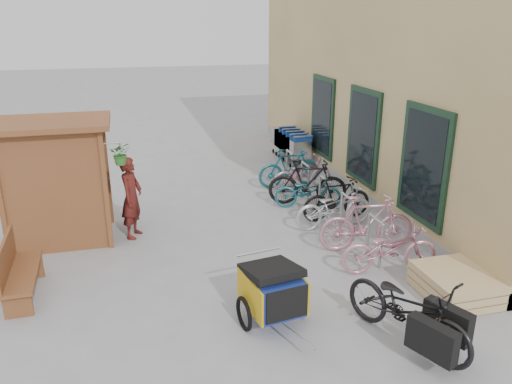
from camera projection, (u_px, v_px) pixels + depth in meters
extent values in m
plane|color=#9B9B9D|center=(250.00, 278.00, 8.52)|extent=(80.00, 80.00, 0.00)
cube|color=tan|center=(448.00, 46.00, 13.04)|extent=(6.00, 13.00, 7.00)
cube|color=#9B9B9D|center=(338.00, 177.00, 13.44)|extent=(0.18, 13.00, 0.30)
cube|color=black|center=(424.00, 165.00, 9.28)|extent=(0.06, 1.50, 2.20)
cube|color=black|center=(422.00, 165.00, 9.27)|extent=(0.02, 1.25, 1.95)
cube|color=black|center=(363.00, 136.00, 11.56)|extent=(0.06, 1.50, 2.20)
cube|color=black|center=(362.00, 136.00, 11.56)|extent=(0.02, 1.25, 1.95)
cube|color=black|center=(322.00, 117.00, 13.84)|extent=(0.06, 1.50, 2.20)
cube|color=black|center=(321.00, 117.00, 13.84)|extent=(0.02, 1.25, 1.95)
cube|color=brown|center=(0.00, 200.00, 8.83)|extent=(0.09, 0.09, 2.30)
cube|color=brown|center=(106.00, 191.00, 9.27)|extent=(0.09, 0.09, 2.30)
cube|color=brown|center=(14.00, 178.00, 10.02)|extent=(0.09, 0.09, 2.30)
cube|color=brown|center=(107.00, 171.00, 10.45)|extent=(0.09, 0.09, 2.30)
cube|color=brown|center=(9.00, 188.00, 9.43)|extent=(0.05, 1.30, 2.30)
cube|color=brown|center=(55.00, 195.00, 9.08)|extent=(1.80, 0.05, 2.30)
cube|color=brown|center=(61.00, 175.00, 10.21)|extent=(1.80, 0.05, 2.30)
cube|color=brown|center=(50.00, 123.00, 9.25)|extent=(2.15, 1.65, 0.10)
cube|color=brown|center=(49.00, 197.00, 9.68)|extent=(1.30, 1.15, 0.04)
cube|color=brown|center=(45.00, 168.00, 9.48)|extent=(1.30, 1.15, 0.04)
cylinder|color=#A5A8AD|center=(111.00, 143.00, 9.01)|extent=(0.36, 0.02, 0.02)
imported|color=#2D6924|center=(121.00, 153.00, 9.12)|extent=(0.38, 0.33, 0.42)
cylinder|color=#A5A8AD|center=(381.00, 247.00, 8.70)|extent=(0.05, 0.05, 0.84)
cylinder|color=#A5A8AD|center=(368.00, 235.00, 9.16)|extent=(0.05, 0.05, 0.84)
cylinder|color=#A5A8AD|center=(376.00, 219.00, 8.79)|extent=(0.05, 0.50, 0.05)
cylinder|color=#A5A8AD|center=(352.00, 221.00, 9.80)|extent=(0.05, 0.05, 0.84)
cylinder|color=#A5A8AD|center=(341.00, 212.00, 10.26)|extent=(0.05, 0.05, 0.84)
cylinder|color=#A5A8AD|center=(347.00, 197.00, 9.89)|extent=(0.05, 0.50, 0.05)
cylinder|color=#A5A8AD|center=(328.00, 201.00, 10.89)|extent=(0.05, 0.05, 0.84)
cylinder|color=#A5A8AD|center=(319.00, 193.00, 11.35)|extent=(0.05, 0.05, 0.84)
cylinder|color=#A5A8AD|center=(324.00, 179.00, 10.98)|extent=(0.05, 0.50, 0.05)
cylinder|color=#A5A8AD|center=(309.00, 184.00, 11.99)|extent=(0.05, 0.05, 0.84)
cylinder|color=#A5A8AD|center=(302.00, 178.00, 12.45)|extent=(0.05, 0.05, 0.84)
cylinder|color=#A5A8AD|center=(306.00, 164.00, 12.08)|extent=(0.05, 0.50, 0.05)
cylinder|color=#A5A8AD|center=(293.00, 170.00, 13.08)|extent=(0.05, 0.05, 0.84)
cylinder|color=#A5A8AD|center=(287.00, 165.00, 13.54)|extent=(0.05, 0.05, 0.84)
cylinder|color=#A5A8AD|center=(290.00, 152.00, 13.17)|extent=(0.05, 0.50, 0.05)
cube|color=tan|center=(454.00, 292.00, 7.94)|extent=(1.00, 1.20, 0.12)
cube|color=tan|center=(455.00, 284.00, 7.89)|extent=(1.00, 1.20, 0.12)
cube|color=tan|center=(456.00, 276.00, 7.85)|extent=(1.00, 1.20, 0.12)
cube|color=brown|center=(22.00, 273.00, 7.81)|extent=(0.51, 1.53, 0.06)
cube|color=brown|center=(5.00, 258.00, 7.67)|extent=(0.11, 1.51, 0.50)
cube|color=brown|center=(18.00, 305.00, 7.33)|extent=(0.40, 0.08, 0.40)
cube|color=brown|center=(31.00, 268.00, 8.43)|extent=(0.40, 0.08, 0.40)
cube|color=silver|center=(298.00, 147.00, 14.66)|extent=(0.55, 0.85, 0.52)
cube|color=#1944A3|center=(303.00, 139.00, 14.15)|extent=(0.55, 0.04, 0.18)
cylinder|color=silver|center=(303.00, 137.00, 14.10)|extent=(0.58, 0.04, 0.04)
cylinder|color=black|center=(294.00, 169.00, 14.46)|extent=(0.04, 0.12, 0.12)
cube|color=silver|center=(294.00, 144.00, 14.98)|extent=(0.55, 0.85, 0.52)
cube|color=#1944A3|center=(299.00, 136.00, 14.47)|extent=(0.55, 0.04, 0.18)
cylinder|color=silver|center=(299.00, 134.00, 14.42)|extent=(0.58, 0.04, 0.04)
cylinder|color=black|center=(290.00, 165.00, 14.78)|extent=(0.04, 0.12, 0.12)
cube|color=silver|center=(290.00, 142.00, 15.30)|extent=(0.55, 0.85, 0.52)
cube|color=#1944A3|center=(295.00, 134.00, 14.79)|extent=(0.55, 0.04, 0.18)
cylinder|color=silver|center=(295.00, 132.00, 14.74)|extent=(0.58, 0.04, 0.04)
cylinder|color=black|center=(286.00, 162.00, 15.10)|extent=(0.04, 0.12, 0.12)
cube|color=silver|center=(287.00, 139.00, 15.62)|extent=(0.55, 0.85, 0.52)
cube|color=#1944A3|center=(291.00, 131.00, 15.11)|extent=(0.55, 0.04, 0.18)
cylinder|color=silver|center=(292.00, 129.00, 15.06)|extent=(0.58, 0.04, 0.04)
cylinder|color=black|center=(283.00, 159.00, 15.42)|extent=(0.04, 0.12, 0.12)
cube|color=silver|center=(283.00, 137.00, 15.93)|extent=(0.55, 0.85, 0.52)
cube|color=#1944A3|center=(288.00, 129.00, 15.43)|extent=(0.55, 0.04, 0.18)
cylinder|color=silver|center=(288.00, 127.00, 15.38)|extent=(0.58, 0.04, 0.04)
cylinder|color=black|center=(280.00, 156.00, 15.74)|extent=(0.04, 0.12, 0.12)
cube|color=#1C2C9B|center=(272.00, 291.00, 7.14)|extent=(0.79, 0.96, 0.51)
cube|color=gold|center=(250.00, 296.00, 7.01)|extent=(0.17, 0.86, 0.51)
cube|color=gold|center=(294.00, 286.00, 7.28)|extent=(0.17, 0.86, 0.51)
cube|color=black|center=(287.00, 305.00, 6.74)|extent=(0.61, 0.13, 0.47)
cube|color=black|center=(271.00, 270.00, 7.09)|extent=(0.84, 0.94, 0.25)
torus|color=black|center=(244.00, 314.00, 7.06)|extent=(0.14, 0.51, 0.51)
torus|color=black|center=(299.00, 300.00, 7.40)|extent=(0.14, 0.51, 0.51)
cylinder|color=#B7B7BC|center=(297.00, 335.00, 6.59)|extent=(0.15, 0.74, 0.03)
cylinder|color=#B7B7BC|center=(259.00, 252.00, 7.42)|extent=(0.70, 0.14, 0.03)
imported|color=black|center=(407.00, 309.00, 6.67)|extent=(1.41, 2.08, 1.03)
cube|color=black|center=(432.00, 340.00, 6.14)|extent=(0.42, 0.67, 0.45)
cube|color=black|center=(447.00, 322.00, 6.50)|extent=(0.42, 0.67, 0.45)
cube|color=#C95212|center=(440.00, 327.00, 6.30)|extent=(0.18, 0.21, 0.12)
imported|color=maroon|center=(132.00, 197.00, 9.87)|extent=(0.60, 0.71, 1.66)
imported|color=#CC849A|center=(390.00, 248.00, 8.57)|extent=(1.76, 0.80, 0.89)
imported|color=#CC849A|center=(367.00, 223.00, 9.37)|extent=(1.88, 0.75, 1.10)
imported|color=silver|center=(334.00, 207.00, 10.44)|extent=(1.75, 0.71, 0.90)
imported|color=black|center=(337.00, 199.00, 10.83)|extent=(1.62, 0.55, 0.96)
imported|color=#1D6676|center=(308.00, 191.00, 11.52)|extent=(1.63, 0.98, 0.81)
imported|color=black|center=(308.00, 182.00, 11.68)|extent=(1.90, 1.06, 1.10)
imported|color=#CC849A|center=(303.00, 174.00, 12.76)|extent=(1.69, 0.76, 0.86)
imported|color=#1D6676|center=(290.00, 168.00, 12.97)|extent=(1.73, 0.58, 1.02)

